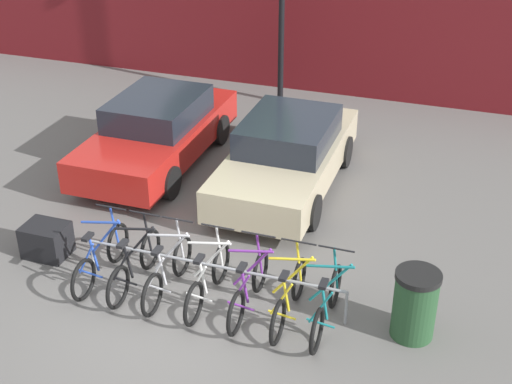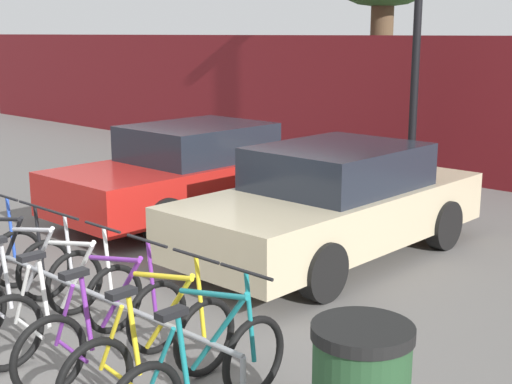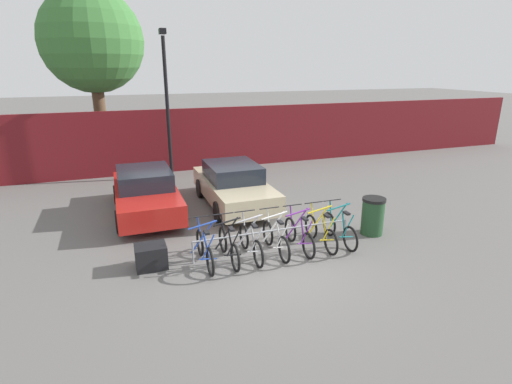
# 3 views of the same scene
# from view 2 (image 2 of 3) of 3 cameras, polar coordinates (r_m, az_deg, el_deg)

# --- Properties ---
(hoarding_wall) EXTENTS (36.00, 0.16, 2.70)m
(hoarding_wall) POSITION_cam_2_polar(r_m,az_deg,el_deg) (13.35, 18.71, 5.96)
(hoarding_wall) COLOR maroon
(hoarding_wall) RESTS_ON ground
(bike_rack) EXTENTS (4.11, 0.04, 0.57)m
(bike_rack) POSITION_cam_2_polar(r_m,az_deg,el_deg) (6.55, -14.03, -7.88)
(bike_rack) COLOR gray
(bike_rack) RESTS_ON ground
(bicycle_silver) EXTENTS (0.68, 1.71, 1.05)m
(bicycle_silver) POSITION_cam_2_polar(r_m,az_deg,el_deg) (7.05, -17.94, -7.61)
(bicycle_silver) COLOR black
(bicycle_silver) RESTS_ON ground
(bicycle_white) EXTENTS (0.68, 1.71, 1.05)m
(bicycle_white) POSITION_cam_2_polar(r_m,az_deg,el_deg) (6.52, -15.12, -9.09)
(bicycle_white) COLOR black
(bicycle_white) RESTS_ON ground
(bicycle_purple) EXTENTS (0.68, 1.71, 1.05)m
(bicycle_purple) POSITION_cam_2_polar(r_m,az_deg,el_deg) (6.03, -11.86, -10.77)
(bicycle_purple) COLOR black
(bicycle_purple) RESTS_ON ground
(bicycle_yellow) EXTENTS (0.68, 1.71, 1.05)m
(bicycle_yellow) POSITION_cam_2_polar(r_m,az_deg,el_deg) (5.58, -8.17, -12.59)
(bicycle_yellow) COLOR black
(bicycle_yellow) RESTS_ON ground
(bicycle_teal) EXTENTS (0.68, 1.71, 1.05)m
(bicycle_teal) POSITION_cam_2_polar(r_m,az_deg,el_deg) (5.20, -4.25, -14.46)
(bicycle_teal) COLOR black
(bicycle_teal) RESTS_ON ground
(car_red) EXTENTS (1.91, 4.41, 1.40)m
(car_red) POSITION_cam_2_polar(r_m,az_deg,el_deg) (10.85, -4.98, 1.67)
(car_red) COLOR red
(car_red) RESTS_ON ground
(car_beige) EXTENTS (1.91, 4.37, 1.40)m
(car_beige) POSITION_cam_2_polar(r_m,az_deg,el_deg) (8.86, 6.20, -0.85)
(car_beige) COLOR #C1B28E
(car_beige) RESTS_ON ground
(lamp_post) EXTENTS (0.24, 0.44, 5.76)m
(lamp_post) POSITION_cam_2_polar(r_m,az_deg,el_deg) (12.90, 12.87, 14.48)
(lamp_post) COLOR black
(lamp_post) RESTS_ON ground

